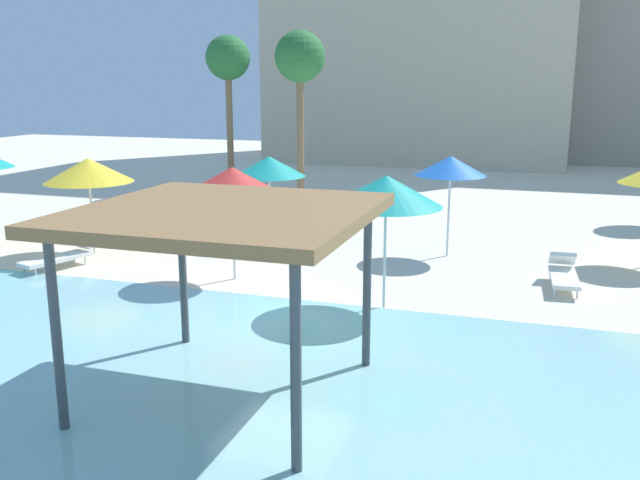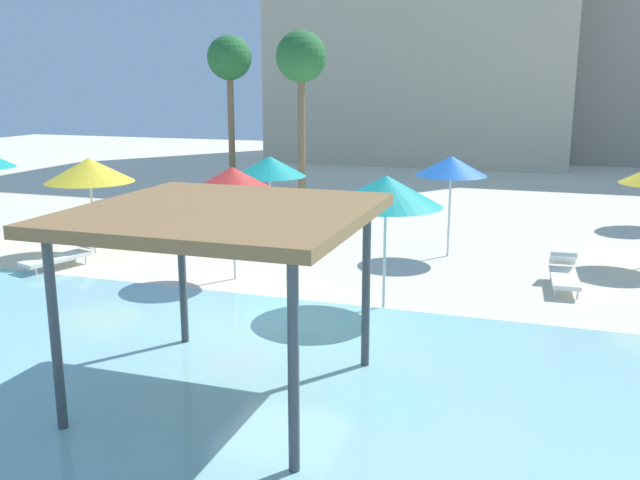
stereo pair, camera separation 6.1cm
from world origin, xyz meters
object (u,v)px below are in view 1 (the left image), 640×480
palm_tree_0 (300,61)px  palm_tree_2 (228,62)px  beach_umbrella_blue_0 (451,166)px  beach_umbrella_teal_4 (269,166)px  lounge_chair_0 (109,219)px  lounge_chair_2 (61,255)px  beach_umbrella_teal_5 (386,191)px  lounge_chair_1 (564,273)px  beach_umbrella_yellow_3 (88,170)px  shade_pavilion (225,220)px  beach_umbrella_red_7 (232,178)px

palm_tree_0 → palm_tree_2: size_ratio=0.99×
beach_umbrella_blue_0 → beach_umbrella_teal_4: beach_umbrella_blue_0 is taller
lounge_chair_0 → lounge_chair_2: size_ratio=0.96×
lounge_chair_0 → lounge_chair_2: (1.68, -4.53, 0.00)m
beach_umbrella_teal_4 → beach_umbrella_teal_5: beach_umbrella_teal_5 is taller
beach_umbrella_teal_4 → lounge_chair_1: bearing=-15.5°
beach_umbrella_teal_4 → lounge_chair_0: size_ratio=1.34×
lounge_chair_0 → lounge_chair_2: 4.83m
lounge_chair_1 → palm_tree_2: bearing=-132.2°
beach_umbrella_yellow_3 → beach_umbrella_blue_0: bearing=16.4°
lounge_chair_2 → beach_umbrella_teal_5: bearing=103.4°
lounge_chair_2 → beach_umbrella_blue_0: bearing=132.4°
palm_tree_0 → shade_pavilion: bearing=-74.1°
shade_pavilion → palm_tree_0: size_ratio=0.63×
shade_pavilion → palm_tree_2: bearing=115.2°
beach_umbrella_teal_4 → lounge_chair_0: (-5.66, -0.07, -1.93)m
shade_pavilion → beach_umbrella_yellow_3: bearing=137.0°
shade_pavilion → beach_umbrella_teal_5: bearing=75.0°
lounge_chair_0 → beach_umbrella_teal_5: bearing=30.9°
beach_umbrella_teal_4 → palm_tree_2: size_ratio=0.38×
shade_pavilion → beach_umbrella_teal_4: bearing=108.8°
beach_umbrella_red_7 → palm_tree_0: 10.76m
beach_umbrella_red_7 → lounge_chair_0: (-6.42, 4.08, -2.16)m
beach_umbrella_blue_0 → palm_tree_0: bearing=136.4°
beach_umbrella_blue_0 → lounge_chair_1: 4.27m
lounge_chair_2 → beach_umbrella_red_7: bearing=112.6°
beach_umbrella_teal_4 → palm_tree_2: (-5.41, 8.74, 3.28)m
beach_umbrella_yellow_3 → palm_tree_0: bearing=71.9°
beach_umbrella_teal_5 → beach_umbrella_red_7: 4.10m
lounge_chair_1 → lounge_chair_2: bearing=-83.1°
beach_umbrella_blue_0 → beach_umbrella_teal_4: 5.39m
beach_umbrella_yellow_3 → shade_pavilion: bearing=-43.0°
beach_umbrella_red_7 → palm_tree_2: 14.62m
shade_pavilion → beach_umbrella_blue_0: bearing=78.8°
beach_umbrella_teal_5 → lounge_chair_0: 11.79m
palm_tree_2 → palm_tree_0: bearing=-32.8°
shade_pavilion → beach_umbrella_teal_4: size_ratio=1.61×
beach_umbrella_teal_5 → lounge_chair_1: beach_umbrella_teal_5 is taller
beach_umbrella_blue_0 → lounge_chair_2: (-9.36, -4.37, -2.17)m
beach_umbrella_teal_4 → lounge_chair_2: 6.38m
beach_umbrella_blue_0 → beach_umbrella_red_7: bearing=-139.6°
beach_umbrella_blue_0 → beach_umbrella_teal_5: (-0.65, -4.97, 0.03)m
lounge_chair_0 → lounge_chair_1: size_ratio=0.99×
beach_umbrella_teal_4 → shade_pavilion: bearing=-71.2°
beach_umbrella_teal_4 → lounge_chair_0: bearing=-179.3°
shade_pavilion → palm_tree_0: palm_tree_0 is taller
beach_umbrella_teal_5 → lounge_chair_0: (-10.39, 5.13, -2.20)m
shade_pavilion → lounge_chair_0: (-9.09, 9.98, -2.43)m
lounge_chair_0 → palm_tree_0: palm_tree_0 is taller
beach_umbrella_teal_5 → lounge_chair_0: bearing=153.7°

